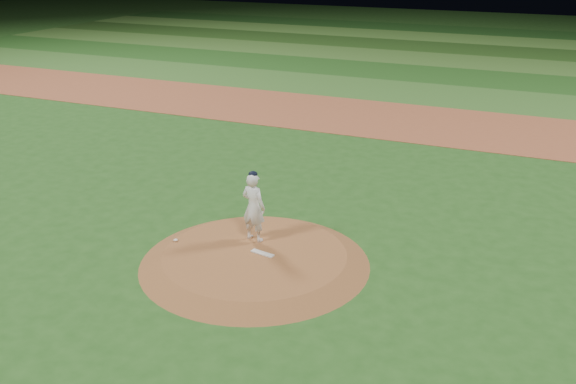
{
  "coord_description": "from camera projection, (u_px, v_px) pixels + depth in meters",
  "views": [
    {
      "loc": [
        6.15,
        -12.23,
        7.25
      ],
      "look_at": [
        0.0,
        2.0,
        1.1
      ],
      "focal_mm": 40.0,
      "sensor_mm": 36.0,
      "label": 1
    }
  ],
  "objects": [
    {
      "name": "pitcher_on_mound",
      "position": [
        254.0,
        207.0,
        15.67
      ],
      "size": [
        0.7,
        0.52,
        1.81
      ],
      "color": "white",
      "rests_on": "pitchers_mound"
    },
    {
      "name": "outfield_stripe_2",
      "position": [
        460.0,
        61.0,
        40.55
      ],
      "size": [
        70.0,
        5.0,
        0.02
      ],
      "primitive_type": "cube",
      "color": "#386725",
      "rests_on": "ground"
    },
    {
      "name": "outfield_stripe_5",
      "position": [
        490.0,
        32.0,
        53.34
      ],
      "size": [
        70.0,
        5.0,
        0.02
      ],
      "primitive_type": "cube",
      "color": "#194516",
      "rests_on": "ground"
    },
    {
      "name": "outfield_stripe_4",
      "position": [
        482.0,
        40.0,
        49.08
      ],
      "size": [
        70.0,
        5.0,
        0.02
      ],
      "primitive_type": "cube",
      "color": "#42782B",
      "rests_on": "ground"
    },
    {
      "name": "rosin_bag",
      "position": [
        176.0,
        240.0,
        15.9
      ],
      "size": [
        0.11,
        0.11,
        0.06
      ],
      "primitive_type": "ellipsoid",
      "color": "white",
      "rests_on": "pitchers_mound"
    },
    {
      "name": "pitching_rubber",
      "position": [
        263.0,
        253.0,
        15.26
      ],
      "size": [
        0.62,
        0.26,
        0.03
      ],
      "primitive_type": "cube",
      "rotation": [
        0.0,
        0.0,
        -0.18
      ],
      "color": "silver",
      "rests_on": "pitchers_mound"
    },
    {
      "name": "pitchers_mound",
      "position": [
        255.0,
        258.0,
        15.33
      ],
      "size": [
        5.5,
        5.5,
        0.25
      ],
      "primitive_type": "cone",
      "color": "brown",
      "rests_on": "ground"
    },
    {
      "name": "outfield_stripe_1",
      "position": [
        446.0,
        76.0,
        36.28
      ],
      "size": [
        70.0,
        5.0,
        0.02
      ],
      "primitive_type": "cube",
      "color": "#1D4B18",
      "rests_on": "ground"
    },
    {
      "name": "infield_dirt_band",
      "position": [
        400.0,
        121.0,
        27.32
      ],
      "size": [
        70.0,
        6.0,
        0.02
      ],
      "primitive_type": "cube",
      "color": "brown",
      "rests_on": "ground"
    },
    {
      "name": "outfield_stripe_0",
      "position": [
        427.0,
        94.0,
        32.01
      ],
      "size": [
        70.0,
        5.0,
        0.02
      ],
      "primitive_type": "cube",
      "color": "#326324",
      "rests_on": "ground"
    },
    {
      "name": "ground",
      "position": [
        255.0,
        263.0,
        15.38
      ],
      "size": [
        120.0,
        120.0,
        0.0
      ],
      "primitive_type": "plane",
      "color": "#214E19",
      "rests_on": "ground"
    },
    {
      "name": "outfield_stripe_3",
      "position": [
        472.0,
        49.0,
        44.81
      ],
      "size": [
        70.0,
        5.0,
        0.02
      ],
      "primitive_type": "cube",
      "color": "#204516",
      "rests_on": "ground"
    }
  ]
}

